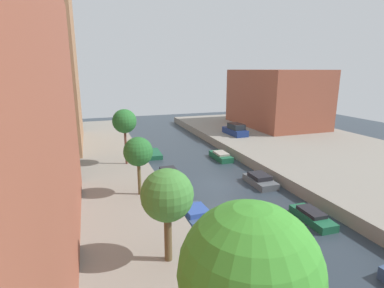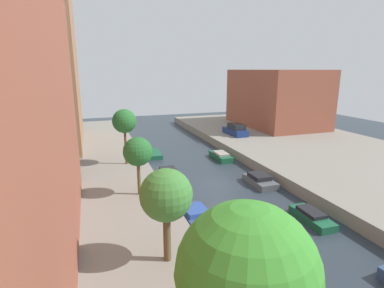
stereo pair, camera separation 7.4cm
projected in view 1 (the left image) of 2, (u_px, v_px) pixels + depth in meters
ground_plane at (219, 186)px, 25.85m from camera, size 84.00×84.00×0.00m
quay_left at (21, 206)px, 21.01m from camera, size 20.00×64.00×1.00m
quay_right at (355, 163)px, 30.45m from camera, size 20.00×64.00×1.00m
apartment_tower_far at (25, 50)px, 32.49m from camera, size 10.00×13.60×21.57m
low_block_right at (276, 98)px, 47.57m from camera, size 10.00×15.05×8.64m
street_tree_0 at (249, 274)px, 6.55m from camera, size 3.16×3.16×6.05m
street_tree_1 at (167, 196)px, 13.50m from camera, size 2.41×2.41×4.49m
street_tree_2 at (138, 152)px, 20.99m from camera, size 2.05×2.05×4.20m
street_tree_3 at (124, 122)px, 27.75m from camera, size 2.21×2.21×5.20m
parked_car at (235, 130)px, 41.26m from camera, size 1.94×4.44×1.56m
moored_boat_left_2 at (195, 215)px, 19.92m from camera, size 1.83×3.12×0.94m
moored_boat_left_3 at (171, 175)px, 27.76m from camera, size 1.42×3.56×0.61m
moored_boat_left_4 at (153, 154)px, 34.79m from camera, size 1.81×3.67×0.48m
moored_boat_right_2 at (312, 217)px, 19.83m from camera, size 1.35×3.44×0.76m
moored_boat_right_3 at (260, 180)px, 26.14m from camera, size 1.69×3.40×0.92m
moored_boat_right_4 at (221, 156)px, 33.52m from camera, size 1.42×3.64×0.80m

